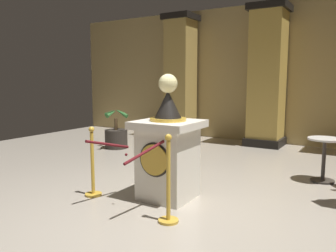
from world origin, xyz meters
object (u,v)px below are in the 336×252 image
Objects in this scene: pedestal_clock at (168,151)px; stanchion_far at (168,192)px; cafe_table at (324,154)px; potted_palm_left at (116,136)px; stanchion_near at (93,172)px.

pedestal_clock is 0.88m from stanchion_far.
cafe_table is (1.76, 1.98, -0.22)m from pedestal_clock.
pedestal_clock is 1.66× the size of stanchion_far.
pedestal_clock reaches higher than cafe_table.
stanchion_far reaches higher than potted_palm_left.
stanchion_near is at bearing -55.55° from potted_palm_left.
stanchion_far is (1.40, -0.23, 0.02)m from stanchion_near.
stanchion_near is 1.01× the size of potted_palm_left.
pedestal_clock is at bearing -131.64° from cafe_table.
potted_palm_left is 4.70m from cafe_table.
stanchion_far is 4.55m from potted_palm_left.
potted_palm_left is at bearing 137.47° from stanchion_far.
pedestal_clock is 2.65m from cafe_table.
stanchion_near is 1.42m from stanchion_far.
stanchion_far is 1.05× the size of potted_palm_left.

